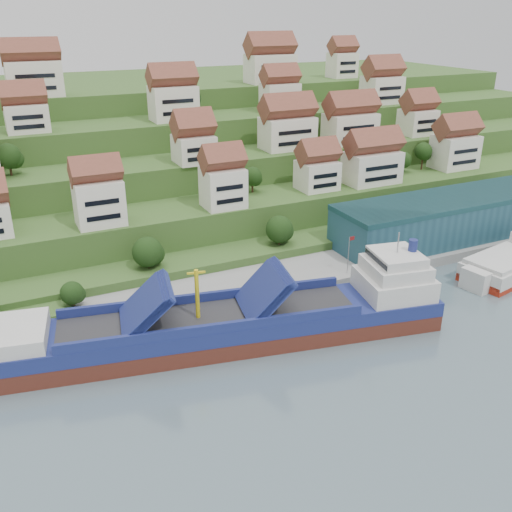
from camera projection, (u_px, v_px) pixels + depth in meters
ground at (294, 323)px, 103.24m from camera, size 300.00×300.00×0.00m
quay at (341, 267)px, 123.12m from camera, size 180.00×14.00×2.20m
hillside at (140, 149)px, 184.80m from camera, size 260.00×128.00×31.00m
hillside_village at (194, 131)px, 144.40m from camera, size 159.64×62.28×29.05m
hillside_trees at (186, 177)px, 131.75m from camera, size 139.72×62.67×31.58m
warehouse at (452, 216)px, 134.97m from camera, size 60.00×15.00×10.00m
flagpole at (349, 252)px, 115.93m from camera, size 1.28×0.16×8.00m
cargo_ship at (234, 325)px, 96.32m from camera, size 77.32×25.89×16.93m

